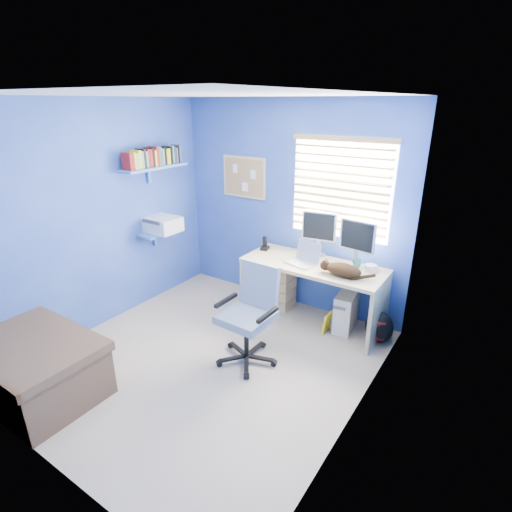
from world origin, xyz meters
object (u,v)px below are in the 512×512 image
Objects in this scene: laptop at (301,255)px; cat at (343,270)px; desk at (312,293)px; tower_pc at (346,310)px; office_chair at (249,327)px.

cat is at bearing 7.22° from laptop.
laptop is at bearing -147.90° from desk.
tower_pc is 1.25m from office_chair.
tower_pc is 0.46× the size of office_chair.
desk reaches higher than tower_pc.
desk is 0.61m from cat.
cat is 0.85× the size of tower_pc.
desk is at bearing 158.71° from cat.
cat reaches higher than desk.
office_chair reaches higher than tower_pc.
tower_pc is at bearing 61.77° from office_chair.
laptop is at bearing 85.59° from office_chair.
office_chair is (-0.19, -1.00, -0.00)m from desk.
cat is 0.62m from tower_pc.
cat is 1.14m from office_chair.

